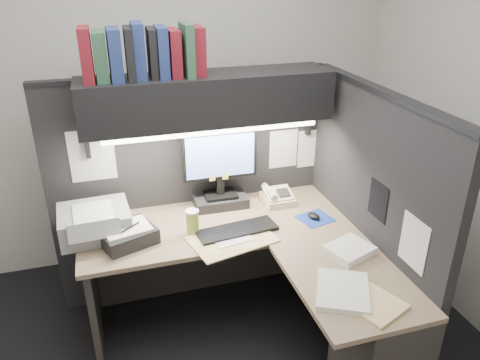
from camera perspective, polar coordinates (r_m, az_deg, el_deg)
The scene contains 20 objects.
wall_back at distance 3.65m, azimuth -8.59°, elevation 10.31°, with size 3.50×0.04×2.70m, color beige.
partition_back at distance 3.31m, azimuth -5.93°, elevation -1.26°, with size 1.90×0.06×1.60m, color black.
partition_right at distance 3.01m, azimuth 15.19°, elevation -4.95°, with size 0.06×1.50×1.60m, color black.
desk at distance 2.85m, azimuth 6.39°, elevation -14.73°, with size 1.70×1.53×0.73m.
overhead_shelf at distance 2.92m, azimuth -3.97°, elevation 9.89°, with size 1.55×0.34×0.30m, color black.
task_light_tube at distance 2.84m, azimuth -3.22°, elevation 5.88°, with size 0.04×0.04×1.32m, color white.
monitor at distance 3.15m, azimuth -2.44°, elevation 0.35°, with size 0.50×0.23×0.54m.
keyboard at distance 2.93m, azimuth -0.36°, elevation -6.15°, with size 0.50×0.17×0.02m, color black.
mousepad at distance 3.12m, azimuth 9.15°, elevation -4.64°, with size 0.21×0.19×0.00m, color #1B3499.
mouse at distance 3.11m, azimuth 8.97°, elevation -4.33°, with size 0.06×0.09×0.04m, color black.
telephone at distance 3.27m, azimuth 4.63°, elevation -2.11°, with size 0.20×0.21×0.08m, color beige.
coffee_cup at distance 2.90m, azimuth -5.82°, elevation -5.19°, with size 0.08×0.08×0.15m, color #BFD053.
printer at distance 3.01m, azimuth -17.27°, elevation -4.90°, with size 0.42×0.36×0.17m, color #94979A.
notebook_stack at distance 2.89m, azimuth -13.55°, elevation -6.59°, with size 0.31×0.26×0.09m, color black.
open_folder at distance 2.85m, azimuth -0.97°, elevation -7.24°, with size 0.50×0.32×0.01m, color #E1C37E.
paper_stack_a at distance 2.79m, azimuth 13.18°, elevation -8.32°, with size 0.25×0.21×0.05m, color white.
paper_stack_b at distance 2.49m, azimuth 12.41°, elevation -13.08°, with size 0.26×0.32×0.03m, color white.
manila_stack at distance 2.47m, azimuth 15.52°, elevation -14.05°, with size 0.24×0.31×0.02m, color #E1C37E.
binder_row at distance 2.80m, azimuth -11.68°, elevation 14.94°, with size 0.69×0.25×0.31m.
pinned_papers at distance 2.97m, azimuth 2.70°, elevation 1.09°, with size 1.76×1.31×0.51m.
Camera 1 is at (-0.50, -2.00, 2.25)m, focal length 35.00 mm.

